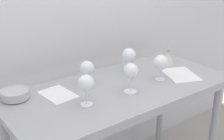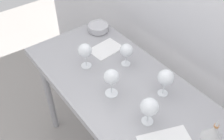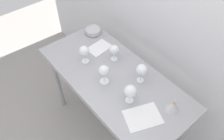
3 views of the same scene
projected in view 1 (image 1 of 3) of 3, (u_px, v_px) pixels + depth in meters
back_wall at (76, 9)px, 2.06m from camera, size 3.80×0.04×2.60m
steel_counter at (120, 102)px, 1.87m from camera, size 1.40×0.65×0.90m
wine_glass_near_center at (130, 72)px, 1.71m from camera, size 0.09×0.09×0.18m
wine_glass_near_left at (86, 84)px, 1.57m from camera, size 0.09×0.09×0.17m
wine_glass_near_right at (161, 63)px, 1.89m from camera, size 0.10×0.10×0.16m
wine_glass_far_right at (129, 56)px, 1.99m from camera, size 0.09×0.09×0.17m
wine_glass_far_left at (87, 69)px, 1.81m from camera, size 0.09×0.09×0.16m
tasting_sheet_upper at (58, 94)px, 1.73m from camera, size 0.17×0.23×0.00m
tasting_sheet_lower at (181, 75)px, 2.01m from camera, size 0.27×0.31×0.00m
tasting_bowl at (15, 94)px, 1.66m from camera, size 0.15×0.15×0.06m
decanter_funnel at (168, 57)px, 2.20m from camera, size 0.10×0.10×0.14m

